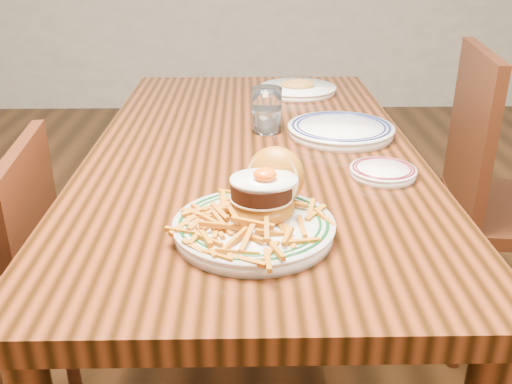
{
  "coord_description": "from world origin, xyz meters",
  "views": [
    {
      "loc": [
        -0.02,
        -1.44,
        1.26
      ],
      "look_at": [
        -0.0,
        -0.49,
        0.84
      ],
      "focal_mm": 40.0,
      "sensor_mm": 36.0,
      "label": 1
    }
  ],
  "objects_px": {
    "main_plate": "(258,213)",
    "side_plate": "(383,171)",
    "table": "(253,175)",
    "chair_right": "(503,195)"
  },
  "relations": [
    {
      "from": "table",
      "to": "side_plate",
      "type": "height_order",
      "value": "side_plate"
    },
    {
      "from": "chair_right",
      "to": "side_plate",
      "type": "distance_m",
      "value": 0.67
    },
    {
      "from": "table",
      "to": "chair_right",
      "type": "height_order",
      "value": "chair_right"
    },
    {
      "from": "main_plate",
      "to": "side_plate",
      "type": "relative_size",
      "value": 2.09
    },
    {
      "from": "chair_right",
      "to": "side_plate",
      "type": "bearing_deg",
      "value": 47.27
    },
    {
      "from": "side_plate",
      "to": "table",
      "type": "bearing_deg",
      "value": 142.11
    },
    {
      "from": "table",
      "to": "chair_right",
      "type": "distance_m",
      "value": 0.82
    },
    {
      "from": "table",
      "to": "chair_right",
      "type": "xyz_separation_m",
      "value": [
        0.79,
        0.17,
        -0.14
      ]
    },
    {
      "from": "table",
      "to": "main_plate",
      "type": "height_order",
      "value": "main_plate"
    },
    {
      "from": "chair_right",
      "to": "main_plate",
      "type": "relative_size",
      "value": 3.02
    }
  ]
}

